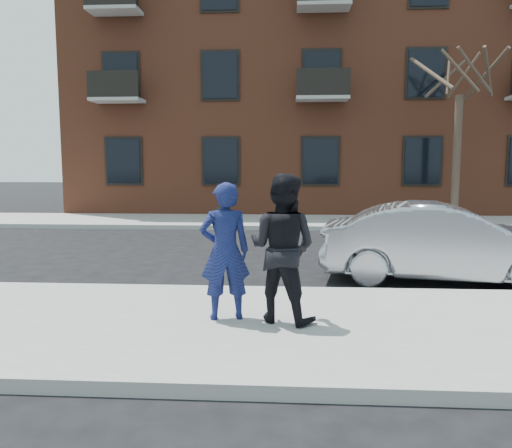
# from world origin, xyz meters

# --- Properties ---
(ground) EXTENTS (100.00, 100.00, 0.00)m
(ground) POSITION_xyz_m (0.00, 0.00, 0.00)
(ground) COLOR black
(ground) RESTS_ON ground
(near_sidewalk) EXTENTS (50.00, 3.50, 0.15)m
(near_sidewalk) POSITION_xyz_m (0.00, -0.25, 0.07)
(near_sidewalk) COLOR gray
(near_sidewalk) RESTS_ON ground
(near_curb) EXTENTS (50.00, 0.10, 0.15)m
(near_curb) POSITION_xyz_m (0.00, 1.55, 0.07)
(near_curb) COLOR #999691
(near_curb) RESTS_ON ground
(far_sidewalk) EXTENTS (50.00, 3.50, 0.15)m
(far_sidewalk) POSITION_xyz_m (0.00, 11.25, 0.07)
(far_sidewalk) COLOR gray
(far_sidewalk) RESTS_ON ground
(far_curb) EXTENTS (50.00, 0.10, 0.15)m
(far_curb) POSITION_xyz_m (0.00, 9.45, 0.07)
(far_curb) COLOR #999691
(far_curb) RESTS_ON ground
(apartment_building) EXTENTS (24.30, 10.30, 12.30)m
(apartment_building) POSITION_xyz_m (2.00, 18.00, 6.16)
(apartment_building) COLOR brown
(apartment_building) RESTS_ON ground
(street_tree) EXTENTS (3.60, 3.60, 6.80)m
(street_tree) POSITION_xyz_m (4.50, 11.00, 5.52)
(street_tree) COLOR #35271F
(street_tree) RESTS_ON far_sidewalk
(silver_sedan) EXTENTS (4.47, 2.22, 1.41)m
(silver_sedan) POSITION_xyz_m (1.63, 2.67, 0.70)
(silver_sedan) COLOR #999BA3
(silver_sedan) RESTS_ON ground
(man_hoodie) EXTENTS (0.71, 0.55, 1.72)m
(man_hoodie) POSITION_xyz_m (-1.92, -0.10, 1.01)
(man_hoodie) COLOR navy
(man_hoodie) RESTS_ON near_sidewalk
(man_peacoat) EXTENTS (1.09, 0.99, 1.83)m
(man_peacoat) POSITION_xyz_m (-1.21, -0.12, 1.06)
(man_peacoat) COLOR black
(man_peacoat) RESTS_ON near_sidewalk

